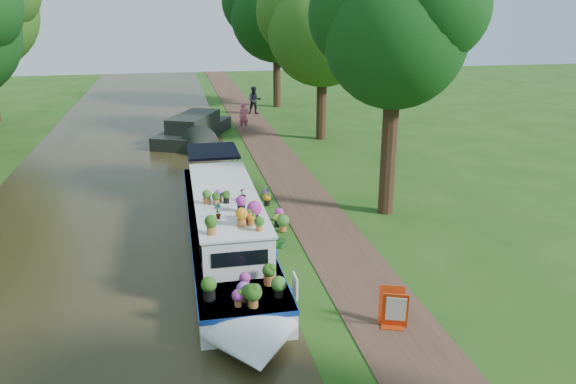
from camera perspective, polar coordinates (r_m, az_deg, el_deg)
The scene contains 12 objects.
ground at distance 17.29m, azimuth 1.55°, elevation -6.37°, with size 100.00×100.00×0.00m, color #1F4611.
canal_water at distance 17.08m, azimuth -18.65°, elevation -7.70°, with size 10.00×100.00×0.02m, color black.
towpath at distance 17.57m, azimuth 5.39°, elevation -5.97°, with size 2.20×100.00×0.03m, color #442C20.
plant_boat at distance 17.23m, azimuth -6.24°, elevation -3.48°, with size 2.29×13.52×2.31m.
tree_near_overhang at distance 19.78m, azimuth 10.82°, elevation 16.26°, with size 5.52×5.28×8.99m.
tree_near_mid at distance 31.42m, azimuth 3.51°, elevation 16.96°, with size 6.90×6.60×9.40m.
tree_near_far at distance 42.05m, azimuth -1.22°, elevation 18.21°, with size 7.59×7.26×10.30m.
second_boat at distance 32.04m, azimuth -9.53°, elevation 6.23°, with size 4.80×8.14×1.47m.
sandwich_board at distance 13.69m, azimuth 10.66°, elevation -11.69°, with size 0.65×0.66×0.96m.
pedestrian_pink at distance 34.20m, azimuth -4.50°, elevation 7.64°, with size 0.60×0.39×1.65m, color #C95269.
pedestrian_dark at distance 39.37m, azimuth -3.42°, elevation 9.28°, with size 0.92×0.72×1.89m, color black.
verge_plant at distance 17.66m, azimuth -0.67°, elevation -5.09°, with size 0.37×0.32×0.41m, color #206B26.
Camera 1 is at (-3.59, -15.27, 7.27)m, focal length 35.00 mm.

